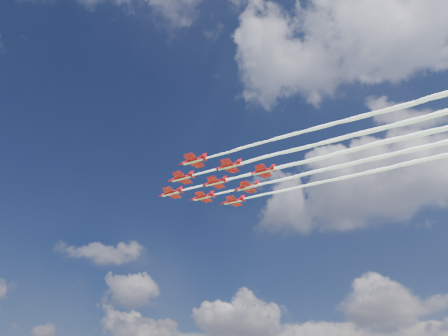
# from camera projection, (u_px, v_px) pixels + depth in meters

# --- Properties ---
(jet_lead) EXTENTS (100.47, 16.71, 2.53)m
(jet_lead) POSITION_uv_depth(u_px,v_px,m) (297.00, 163.00, 139.98)
(jet_lead) COLOR red
(jet_row2_port) EXTENTS (100.47, 16.71, 2.53)m
(jet_row2_port) POSITION_uv_depth(u_px,v_px,m) (318.00, 144.00, 130.84)
(jet_row2_port) COLOR red
(jet_row2_starb) EXTENTS (100.47, 16.71, 2.53)m
(jet_row2_starb) POSITION_uv_depth(u_px,v_px,m) (330.00, 168.00, 142.73)
(jet_row2_starb) COLOR red
(jet_row3_port) EXTENTS (100.47, 16.71, 2.53)m
(jet_row3_port) POSITION_uv_depth(u_px,v_px,m) (341.00, 122.00, 121.70)
(jet_row3_port) COLOR red
(jet_row3_centre) EXTENTS (100.47, 16.71, 2.53)m
(jet_row3_centre) POSITION_uv_depth(u_px,v_px,m) (353.00, 150.00, 133.59)
(jet_row3_centre) COLOR red
(jet_row3_starb) EXTENTS (100.47, 16.71, 2.53)m
(jet_row3_starb) POSITION_uv_depth(u_px,v_px,m) (362.00, 174.00, 145.49)
(jet_row3_starb) COLOR red
(jet_row4_port) EXTENTS (100.47, 16.71, 2.53)m
(jet_row4_port) POSITION_uv_depth(u_px,v_px,m) (378.00, 129.00, 124.45)
(jet_row4_port) COLOR red
(jet_row4_starb) EXTENTS (100.47, 16.71, 2.53)m
(jet_row4_starb) POSITION_uv_depth(u_px,v_px,m) (386.00, 156.00, 136.35)
(jet_row4_starb) COLOR red
(jet_tail) EXTENTS (100.47, 16.71, 2.53)m
(jet_tail) POSITION_uv_depth(u_px,v_px,m) (413.00, 136.00, 127.21)
(jet_tail) COLOR red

